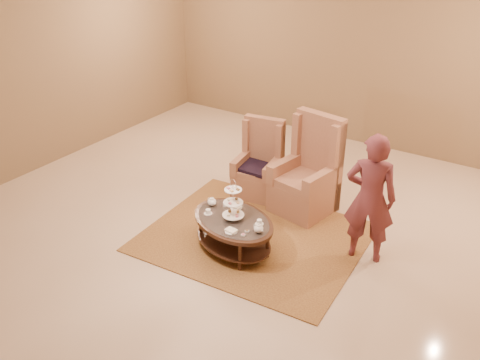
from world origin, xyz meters
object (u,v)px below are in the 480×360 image
Objects in this scene: tea_table at (233,224)px; armchair_left at (259,169)px; person at (370,199)px; armchair_right at (308,179)px.

tea_table is 1.21× the size of armchair_left.
tea_table is at bearing 12.54° from person.
armchair_left is (-0.54, 1.51, 0.03)m from tea_table.
person reaches higher than armchair_right.
person is (1.48, 0.77, 0.48)m from tea_table.
armchair_right reaches higher than armchair_left.
armchair_right is (0.32, 1.47, 0.11)m from tea_table.
armchair_left is 2.20m from person.
person is at bearing 46.22° from tea_table.
person is at bearing -28.87° from armchair_left.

